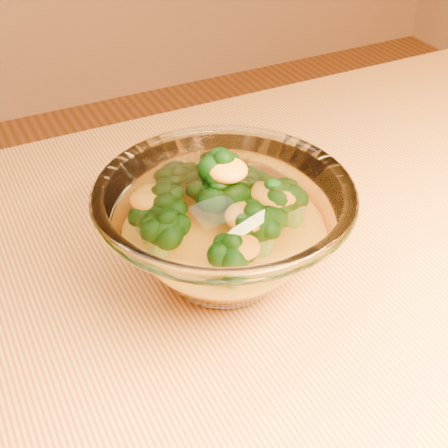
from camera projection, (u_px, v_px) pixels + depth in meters
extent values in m
cube|color=gold|center=(304.00, 314.00, 0.58)|extent=(1.20, 0.80, 0.04)
cylinder|color=brown|center=(425.00, 250.00, 1.24)|extent=(0.06, 0.06, 0.71)
ellipsoid|color=white|center=(224.00, 266.00, 0.59)|extent=(0.10, 0.10, 0.02)
torus|color=white|center=(224.00, 193.00, 0.54)|extent=(0.23, 0.23, 0.01)
ellipsoid|color=orange|center=(224.00, 247.00, 0.58)|extent=(0.13, 0.13, 0.04)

